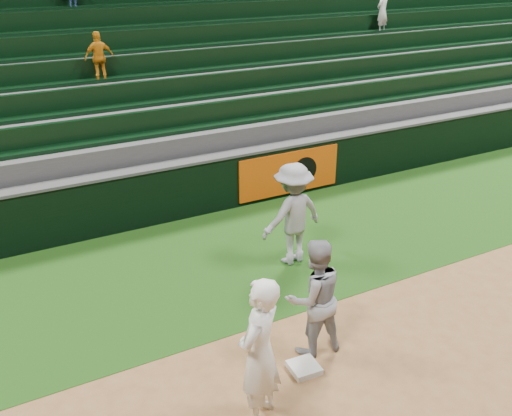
{
  "coord_description": "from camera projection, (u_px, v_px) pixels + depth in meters",
  "views": [
    {
      "loc": [
        -3.5,
        -5.44,
        5.31
      ],
      "look_at": [
        0.66,
        2.3,
        1.3
      ],
      "focal_mm": 40.0,
      "sensor_mm": 36.0,
      "label": 1
    }
  ],
  "objects": [
    {
      "name": "foul_grass",
      "position": [
        206.0,
        265.0,
        10.47
      ],
      "size": [
        36.0,
        4.2,
        0.01
      ],
      "primitive_type": "cube",
      "color": "#15380E",
      "rests_on": "ground"
    },
    {
      "name": "field_wall",
      "position": [
        164.0,
        192.0,
        11.99
      ],
      "size": [
        36.0,
        0.45,
        1.25
      ],
      "color": "black",
      "rests_on": "ground"
    },
    {
      "name": "stadium_seating",
      "position": [
        109.0,
        104.0,
        14.55
      ],
      "size": [
        36.0,
        5.95,
        4.96
      ],
      "color": "#3A3A3D",
      "rests_on": "ground"
    },
    {
      "name": "baserunner",
      "position": [
        314.0,
        297.0,
        7.93
      ],
      "size": [
        0.92,
        0.75,
        1.77
      ],
      "primitive_type": "imported",
      "rotation": [
        0.0,
        0.0,
        3.05
      ],
      "color": "#92949B",
      "rests_on": "ground"
    },
    {
      "name": "first_base",
      "position": [
        304.0,
        368.0,
        7.86
      ],
      "size": [
        0.42,
        0.42,
        0.09
      ],
      "primitive_type": "cube",
      "rotation": [
        0.0,
        0.0,
        -0.07
      ],
      "color": "silver",
      "rests_on": "ground"
    },
    {
      "name": "ground",
      "position": [
        292.0,
        360.0,
        8.07
      ],
      "size": [
        70.0,
        70.0,
        0.0
      ],
      "primitive_type": "plane",
      "color": "brown",
      "rests_on": "ground"
    },
    {
      "name": "base_coach",
      "position": [
        293.0,
        214.0,
        10.23
      ],
      "size": [
        1.31,
        0.85,
        1.92
      ],
      "primitive_type": "imported",
      "rotation": [
        0.0,
        0.0,
        3.26
      ],
      "color": "#90939D",
      "rests_on": "foul_grass"
    },
    {
      "name": "first_baseman",
      "position": [
        259.0,
        353.0,
        6.68
      ],
      "size": [
        0.87,
        0.8,
        1.98
      ],
      "primitive_type": "imported",
      "rotation": [
        0.0,
        0.0,
        3.74
      ],
      "color": "white",
      "rests_on": "ground"
    }
  ]
}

